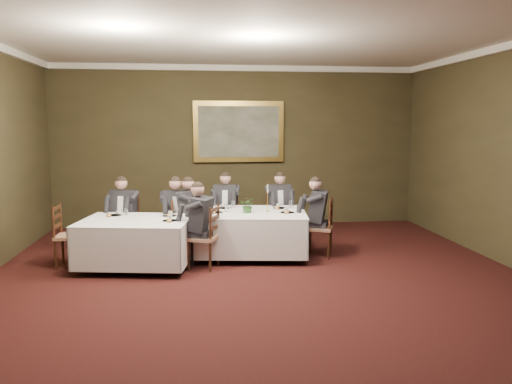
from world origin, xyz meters
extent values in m
plane|color=black|center=(0.00, 0.00, 0.00)|extent=(10.00, 10.00, 0.00)
cube|color=silver|center=(0.00, 0.00, 3.50)|extent=(8.00, 10.00, 0.10)
cube|color=#322C19|center=(0.00, 5.00, 1.75)|extent=(8.00, 0.10, 3.50)
cube|color=white|center=(0.00, 4.95, 3.44)|extent=(8.00, 0.10, 0.12)
cube|color=black|center=(0.03, 2.29, 0.73)|extent=(1.91, 1.53, 0.04)
cube|color=white|center=(0.03, 2.29, 0.76)|extent=(1.98, 1.60, 0.02)
cube|color=white|center=(0.03, 2.29, 0.42)|extent=(2.00, 1.62, 0.65)
cube|color=black|center=(-1.84, 1.81, 0.73)|extent=(1.79, 1.46, 0.04)
cube|color=white|center=(-1.84, 1.81, 0.76)|extent=(1.86, 1.53, 0.02)
cube|color=white|center=(-1.84, 1.81, 0.42)|extent=(1.88, 1.55, 0.65)
cube|color=#976A4D|center=(-0.35, 3.28, 0.48)|extent=(0.52, 0.50, 0.05)
cube|color=black|center=(-0.31, 3.47, 0.73)|extent=(0.38, 0.11, 0.54)
cube|color=black|center=(-0.35, 3.28, 0.86)|extent=(0.47, 0.39, 0.55)
sphere|color=tan|center=(-0.35, 3.28, 1.24)|extent=(0.25, 0.25, 0.21)
cube|color=#976A4D|center=(0.64, 3.16, 0.48)|extent=(0.47, 0.46, 0.05)
cube|color=black|center=(0.62, 3.35, 0.73)|extent=(0.38, 0.06, 0.54)
cube|color=black|center=(0.64, 3.16, 0.86)|extent=(0.45, 0.35, 0.55)
sphere|color=tan|center=(0.64, 3.16, 1.24)|extent=(0.23, 0.23, 0.21)
cube|color=#976A4D|center=(-1.12, 2.43, 0.48)|extent=(0.44, 0.45, 0.05)
cube|color=black|center=(-1.31, 2.43, 0.73)|extent=(0.04, 0.38, 0.54)
cube|color=black|center=(-1.12, 2.43, 0.86)|extent=(0.32, 0.43, 0.55)
sphere|color=tan|center=(-1.12, 2.43, 1.24)|extent=(0.22, 0.22, 0.21)
cube|color=#976A4D|center=(1.18, 2.15, 0.48)|extent=(0.55, 0.56, 0.05)
cube|color=black|center=(1.36, 2.08, 0.73)|extent=(0.16, 0.37, 0.54)
cube|color=black|center=(1.18, 2.15, 0.86)|extent=(0.44, 0.50, 0.55)
sphere|color=tan|center=(1.18, 2.15, 1.24)|extent=(0.27, 0.27, 0.21)
cube|color=#976A4D|center=(-2.15, 2.73, 0.48)|extent=(0.54, 0.52, 0.05)
cube|color=black|center=(-2.10, 2.91, 0.73)|extent=(0.37, 0.13, 0.54)
cube|color=black|center=(-2.15, 2.73, 0.86)|extent=(0.49, 0.41, 0.55)
sphere|color=tan|center=(-2.15, 2.73, 1.24)|extent=(0.26, 0.26, 0.21)
cube|color=#976A4D|center=(-1.26, 2.58, 0.48)|extent=(0.46, 0.44, 0.05)
cube|color=black|center=(-1.26, 2.77, 0.73)|extent=(0.38, 0.05, 0.54)
cube|color=black|center=(-1.26, 2.58, 0.86)|extent=(0.43, 0.33, 0.55)
sphere|color=tan|center=(-1.26, 2.58, 1.24)|extent=(0.22, 0.22, 0.21)
cube|color=#976A4D|center=(-0.80, 1.63, 0.48)|extent=(0.55, 0.56, 0.05)
cube|color=black|center=(-0.62, 1.56, 0.73)|extent=(0.16, 0.37, 0.54)
cube|color=black|center=(-0.80, 1.63, 0.86)|extent=(0.44, 0.50, 0.55)
sphere|color=tan|center=(-0.80, 1.63, 1.24)|extent=(0.27, 0.27, 0.21)
cube|color=#976A4D|center=(-2.89, 1.98, 0.48)|extent=(0.43, 0.45, 0.05)
cube|color=black|center=(-3.08, 1.98, 0.73)|extent=(0.04, 0.38, 0.54)
imported|color=#2D5926|center=(-0.04, 2.21, 0.90)|extent=(0.30, 0.28, 0.28)
cylinder|color=gold|center=(0.31, 2.28, 0.78)|extent=(0.07, 0.07, 0.02)
cylinder|color=gold|center=(0.31, 2.28, 0.95)|extent=(0.02, 0.02, 0.32)
cylinder|color=white|center=(0.31, 2.28, 1.18)|extent=(0.02, 0.02, 0.14)
cylinder|color=white|center=(-0.41, 2.74, 0.77)|extent=(0.25, 0.25, 0.01)
cylinder|color=white|center=(-0.41, 2.89, 0.80)|extent=(0.08, 0.08, 0.05)
cylinder|color=white|center=(-0.24, 2.74, 0.83)|extent=(0.06, 0.06, 0.14)
cylinder|color=white|center=(-2.23, 2.23, 0.77)|extent=(0.25, 0.25, 0.01)
cylinder|color=white|center=(-2.23, 2.38, 0.80)|extent=(0.08, 0.08, 0.05)
cylinder|color=white|center=(-2.06, 2.23, 0.83)|extent=(0.06, 0.06, 0.14)
cube|color=gold|center=(0.03, 4.94, 2.08)|extent=(1.98, 0.08, 1.33)
cube|color=#43462E|center=(0.03, 4.90, 2.08)|extent=(1.76, 0.01, 1.11)
camera|label=1|loc=(-0.86, -6.02, 2.25)|focal=35.00mm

